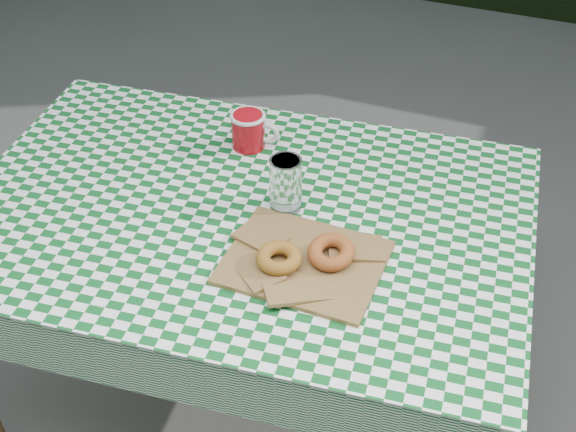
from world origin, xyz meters
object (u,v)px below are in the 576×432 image
(coffee_mug, at_px, (248,130))
(drinking_glass, at_px, (286,184))
(paper_bag, at_px, (304,261))
(table, at_px, (248,322))

(coffee_mug, distance_m, drinking_glass, 0.27)
(paper_bag, bearing_deg, drinking_glass, 122.47)
(coffee_mug, xyz_separation_m, drinking_glass, (0.18, -0.20, 0.02))
(paper_bag, xyz_separation_m, coffee_mug, (-0.28, 0.36, 0.04))
(table, relative_size, paper_bag, 3.94)
(paper_bag, distance_m, coffee_mug, 0.46)
(coffee_mug, bearing_deg, paper_bag, -58.19)
(paper_bag, bearing_deg, table, 148.57)
(table, height_order, drinking_glass, drinking_glass)
(coffee_mug, height_order, drinking_glass, drinking_glass)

